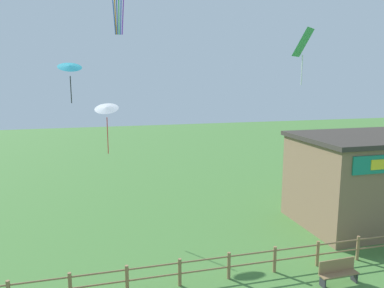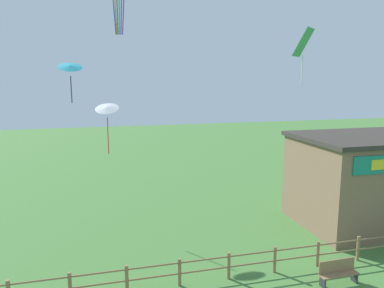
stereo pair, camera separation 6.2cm
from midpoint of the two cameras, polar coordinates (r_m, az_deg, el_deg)
The scene contains 6 objects.
wooden_fence at distance 15.99m, azimuth 1.84°, elevation -18.24°, with size 18.92×0.14×1.15m.
seaside_building at distance 23.57m, azimuth 25.18°, elevation -4.87°, with size 8.10×5.75×5.10m.
park_bench_by_building at distance 17.01m, azimuth 21.25°, elevation -17.64°, with size 1.67×0.44×0.99m.
kite_white_delta at distance 21.17m, azimuth -12.97°, elevation 5.28°, with size 1.58×1.53×2.87m.
kite_cyan_delta at distance 20.07m, azimuth -18.23°, elevation 11.11°, with size 1.34×1.28×2.12m.
kite_green_diamond at distance 17.66m, azimuth 16.47°, elevation 14.19°, with size 1.16×1.13×2.46m.
Camera 1 is at (-4.15, -5.85, 8.20)m, focal length 35.00 mm.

